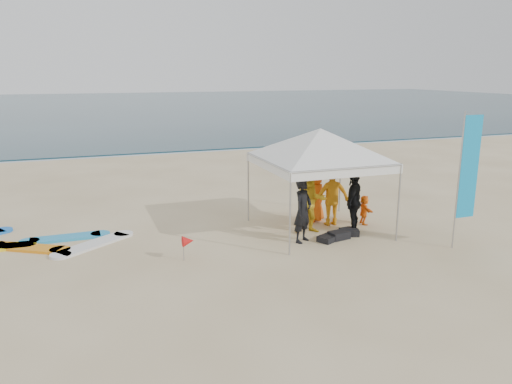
{
  "coord_description": "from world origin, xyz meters",
  "views": [
    {
      "loc": [
        -3.94,
        -10.51,
        4.58
      ],
      "look_at": [
        0.79,
        2.6,
        1.2
      ],
      "focal_mm": 35.0,
      "sensor_mm": 36.0,
      "label": 1
    }
  ],
  "objects": [
    {
      "name": "person_black_b",
      "position": [
        3.44,
        1.62,
        0.91
      ],
      "size": [
        1.08,
        1.06,
        1.82
      ],
      "primitive_type": "imported",
      "rotation": [
        0.0,
        0.0,
        3.91
      ],
      "color": "black",
      "rests_on": "ground"
    },
    {
      "name": "person_orange_a",
      "position": [
        3.19,
        2.52,
        0.97
      ],
      "size": [
        1.31,
        0.83,
        1.93
      ],
      "primitive_type": "imported",
      "rotation": [
        0.0,
        0.0,
        3.05
      ],
      "color": "#C87711",
      "rests_on": "ground"
    },
    {
      "name": "ground",
      "position": [
        0.0,
        0.0,
        0.0
      ],
      "size": [
        120.0,
        120.0,
        0.0
      ],
      "primitive_type": "plane",
      "color": "beige",
      "rests_on": "ground"
    },
    {
      "name": "gear_pile",
      "position": [
        2.81,
        1.25,
        0.1
      ],
      "size": [
        1.44,
        0.76,
        0.22
      ],
      "color": "black",
      "rests_on": "ground"
    },
    {
      "name": "canopy_tent",
      "position": [
        2.56,
        2.13,
        3.0
      ],
      "size": [
        4.56,
        4.56,
        3.44
      ],
      "color": "#A5A5A8",
      "rests_on": "ground"
    },
    {
      "name": "marker_pennant",
      "position": [
        -1.56,
        1.05,
        0.49
      ],
      "size": [
        0.28,
        0.28,
        0.64
      ],
      "color": "#A5A5A8",
      "rests_on": "ground"
    },
    {
      "name": "shoreline_foam",
      "position": [
        0.0,
        18.2,
        0.0
      ],
      "size": [
        160.0,
        1.2,
        0.01
      ],
      "primitive_type": "cube",
      "color": "silver",
      "rests_on": "ground"
    },
    {
      "name": "feather_flag",
      "position": [
        5.51,
        -0.47,
        2.13
      ],
      "size": [
        0.61,
        0.04,
        3.61
      ],
      "color": "#A5A5A8",
      "rests_on": "ground"
    },
    {
      "name": "ocean",
      "position": [
        0.0,
        60.0,
        0.04
      ],
      "size": [
        160.0,
        84.0,
        0.08
      ],
      "primitive_type": "cube",
      "color": "#0C2633",
      "rests_on": "ground"
    },
    {
      "name": "person_black_a",
      "position": [
        1.7,
        1.35,
        0.9
      ],
      "size": [
        0.78,
        0.73,
        1.8
      ],
      "primitive_type": "imported",
      "rotation": [
        0.0,
        0.0,
        0.61
      ],
      "color": "black",
      "rests_on": "ground"
    },
    {
      "name": "person_orange_b",
      "position": [
        2.88,
        2.99,
        0.82
      ],
      "size": [
        0.92,
        0.75,
        1.64
      ],
      "primitive_type": "imported",
      "rotation": [
        0.0,
        0.0,
        3.47
      ],
      "color": "orange",
      "rests_on": "ground"
    },
    {
      "name": "person_yellow",
      "position": [
        2.25,
        2.0,
        0.94
      ],
      "size": [
        1.01,
        0.83,
        1.89
      ],
      "primitive_type": "imported",
      "rotation": [
        0.0,
        0.0,
        -0.13
      ],
      "color": "gold",
      "rests_on": "ground"
    },
    {
      "name": "person_seated",
      "position": [
        4.17,
        2.19,
        0.45
      ],
      "size": [
        0.42,
        0.88,
        0.91
      ],
      "primitive_type": "imported",
      "rotation": [
        0.0,
        0.0,
        1.38
      ],
      "color": "orange",
      "rests_on": "ground"
    },
    {
      "name": "surfboard_spread",
      "position": [
        -5.71,
        3.59,
        0.03
      ],
      "size": [
        5.52,
        3.22,
        0.07
      ],
      "color": "orange",
      "rests_on": "ground"
    }
  ]
}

